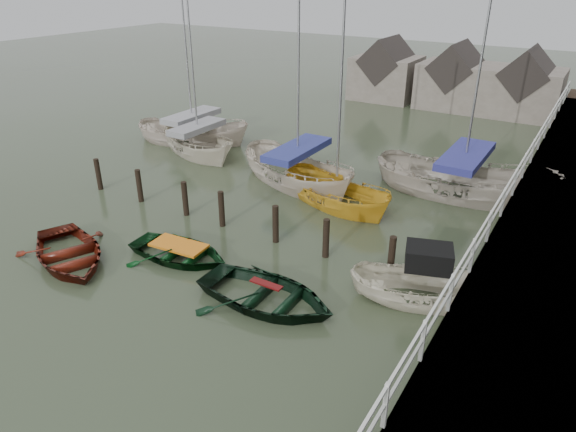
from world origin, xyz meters
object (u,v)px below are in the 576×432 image
Objects in this scene: sailboat_e at (194,141)px; sailboat_c at (336,203)px; motorboat at (422,298)px; rowboat_dkgreen at (267,304)px; rowboat_green at (180,258)px; rowboat_red at (70,261)px; sailboat_b at (297,182)px; sailboat_a at (199,152)px; sailboat_d at (460,193)px.

sailboat_c is at bearing -124.34° from sailboat_e.
motorboat is 0.42× the size of sailboat_e.
rowboat_green is at bearing 79.73° from rowboat_dkgreen.
sailboat_c reaches higher than sailboat_e.
motorboat reaches higher than rowboat_green.
sailboat_e is (-5.09, 12.05, 0.06)m from rowboat_red.
sailboat_b is (-3.96, 8.44, 0.06)m from rowboat_dkgreen.
motorboat is (3.79, 2.49, 0.10)m from rowboat_dkgreen.
sailboat_e is at bearing 47.39° from rowboat_dkgreen.
rowboat_green is 12.84m from sailboat_e.
motorboat is 17.76m from sailboat_e.
sailboat_a is 1.99m from sailboat_e.
rowboat_green is at bearing -30.54° from rowboat_red.
rowboat_green is 0.34× the size of sailboat_e.
rowboat_red is 0.39× the size of sailboat_e.
motorboat reaches higher than rowboat_dkgreen.
rowboat_green is at bearing -119.90° from sailboat_a.
sailboat_e is (-1.51, 1.30, -0.00)m from sailboat_a.
sailboat_b is at bearing 24.00° from rowboat_dkgreen.
sailboat_d is at bearing -28.67° from sailboat_c.
sailboat_d is 1.09× the size of sailboat_e.
sailboat_a is 13.27m from sailboat_d.
rowboat_red is 11.41m from motorboat.
rowboat_red is 3.64m from rowboat_green.
sailboat_e reaches higher than rowboat_dkgreen.
rowboat_red is 0.38× the size of sailboat_b.
motorboat is at bearing -57.90° from rowboat_dkgreen.
rowboat_red is at bearing 119.89° from rowboat_green.
sailboat_e is at bearing 44.27° from motorboat.
sailboat_b is 0.93× the size of sailboat_d.
sailboat_c is 11.01m from sailboat_e.
sailboat_d reaches higher than motorboat.
rowboat_dkgreen is 7.53m from sailboat_c.
rowboat_red is 1.16× the size of rowboat_green.
rowboat_dkgreen is 0.36× the size of sailboat_d.
sailboat_a is 1.04× the size of sailboat_c.
rowboat_red is at bearing 100.64° from rowboat_dkgreen.
rowboat_red is 0.98× the size of rowboat_dkgreen.
sailboat_c is 5.52m from sailboat_d.
sailboat_a is (-14.29, 6.82, -0.03)m from motorboat.
rowboat_dkgreen is 0.94× the size of motorboat.
sailboat_b is at bearing -74.67° from sailboat_a.
sailboat_b is (2.95, 9.88, 0.06)m from rowboat_red.
sailboat_b reaches higher than sailboat_c.
sailboat_d is (2.65, 11.03, 0.06)m from rowboat_dkgreen.
motorboat is 8.62m from sailboat_d.
rowboat_red is 0.92× the size of motorboat.
sailboat_a reaches higher than sailboat_b.
sailboat_d reaches higher than rowboat_green.
rowboat_dkgreen is 16.02m from sailboat_e.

